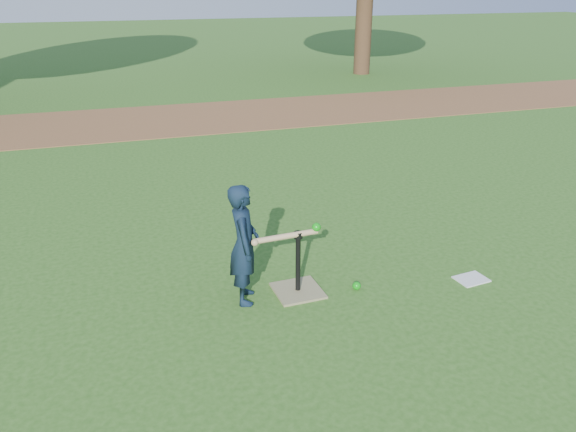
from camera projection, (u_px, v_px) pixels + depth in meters
name	position (u px, v px, depth m)	size (l,w,h in m)	color
ground	(265.00, 299.00, 5.13)	(80.00, 80.00, 0.00)	#285116
dirt_strip	(168.00, 120.00, 11.71)	(24.00, 3.00, 0.01)	brown
child	(244.00, 244.00, 4.92)	(0.41, 0.27, 1.11)	black
wiffle_ball_ground	(357.00, 286.00, 5.28)	(0.08, 0.08, 0.08)	#0D9310
clipboard	(471.00, 279.00, 5.47)	(0.30, 0.23, 0.01)	silver
batting_tee	(298.00, 281.00, 5.21)	(0.45, 0.45, 0.61)	#857B54
swing_action	(289.00, 235.00, 4.97)	(0.66, 0.12, 0.12)	tan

